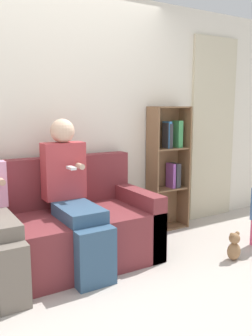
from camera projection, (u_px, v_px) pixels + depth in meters
The scene contains 7 objects.
ground_plane at pixel (101, 285), 2.87m from camera, with size 14.00×14.00×0.00m, color #BCB2A8.
back_wall at pixel (54, 122), 3.48m from camera, with size 10.00×0.06×2.55m.
curtain_panel at pixel (213, 130), 4.53m from camera, with size 0.70×0.04×2.27m.
couch at pixel (60, 232), 3.18m from camera, with size 1.71×0.84×0.95m.
adult_seated at pixel (74, 192), 3.09m from camera, with size 0.38×0.81×1.32m.
bookshelf at pixel (168, 165), 4.13m from camera, with size 0.47×0.24×1.43m.
teddy_bear at pixel (234, 247), 3.32m from camera, with size 0.14×0.11×0.27m.
Camera 1 is at (-1.21, -2.39, 1.41)m, focal length 38.00 mm.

